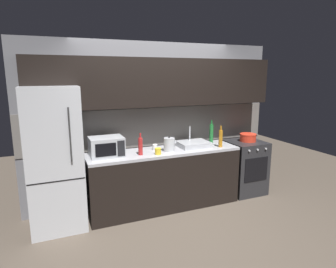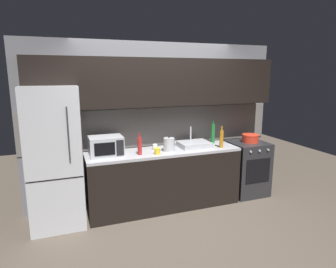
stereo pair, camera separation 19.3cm
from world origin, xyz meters
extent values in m
plane|color=#4C4238|center=(0.00, 0.00, 0.00)|extent=(10.00, 10.00, 0.00)
cube|color=slate|center=(0.00, 1.30, 1.25)|extent=(4.05, 0.10, 2.50)
cube|color=slate|center=(0.00, 1.25, 1.20)|extent=(4.05, 0.01, 0.60)
cube|color=black|center=(0.00, 1.08, 1.90)|extent=(3.73, 0.34, 0.70)
cube|color=black|center=(0.00, 0.90, 0.43)|extent=(2.31, 0.60, 0.86)
cube|color=#9E9EA3|center=(0.00, 0.90, 0.88)|extent=(2.31, 0.60, 0.04)
cube|color=#B7BABF|center=(-1.53, 0.90, 0.94)|extent=(0.68, 0.66, 1.88)
cube|color=black|center=(-1.53, 0.57, 0.75)|extent=(0.67, 0.00, 0.01)
cylinder|color=#333333|center=(-1.35, 0.55, 1.31)|extent=(0.02, 0.02, 0.66)
cube|color=#232326|center=(1.49, 0.90, 0.45)|extent=(0.60, 0.60, 0.90)
cube|color=black|center=(1.49, 0.60, 0.50)|extent=(0.45, 0.01, 0.40)
cylinder|color=#B2B2B7|center=(1.33, 0.59, 0.83)|extent=(0.03, 0.02, 0.03)
cylinder|color=#B2B2B7|center=(1.49, 0.59, 0.83)|extent=(0.03, 0.02, 0.03)
cylinder|color=#B2B2B7|center=(1.66, 0.59, 0.83)|extent=(0.03, 0.02, 0.03)
cube|color=#A8AAAF|center=(-0.85, 0.92, 1.04)|extent=(0.46, 0.34, 0.27)
cube|color=black|center=(-0.90, 0.75, 1.04)|extent=(0.28, 0.01, 0.18)
cube|color=black|center=(-0.69, 0.75, 1.04)|extent=(0.10, 0.01, 0.22)
cube|color=#ADAFB5|center=(0.51, 0.93, 0.94)|extent=(0.48, 0.38, 0.08)
cylinder|color=silver|center=(0.51, 1.06, 1.09)|extent=(0.02, 0.02, 0.22)
cylinder|color=#B7BABF|center=(0.05, 0.82, 1.00)|extent=(0.16, 0.16, 0.20)
sphere|color=black|center=(0.05, 0.82, 1.11)|extent=(0.02, 0.02, 0.02)
cone|color=#B7BABF|center=(0.15, 0.82, 1.04)|extent=(0.03, 0.03, 0.05)
cylinder|color=#A82323|center=(-0.40, 0.79, 1.02)|extent=(0.06, 0.06, 0.24)
cylinder|color=#A82323|center=(-0.40, 0.79, 1.18)|extent=(0.02, 0.02, 0.07)
cylinder|color=#1E6B2D|center=(0.91, 1.06, 1.05)|extent=(0.07, 0.07, 0.31)
cylinder|color=#1E6B2D|center=(0.91, 1.06, 1.24)|extent=(0.02, 0.02, 0.07)
cylinder|color=#B27019|center=(0.89, 0.74, 1.03)|extent=(0.06, 0.06, 0.27)
cylinder|color=#B27019|center=(0.89, 0.74, 1.20)|extent=(0.02, 0.02, 0.07)
cylinder|color=gold|center=(-0.16, 0.73, 0.95)|extent=(0.09, 0.09, 0.09)
cylinder|color=silver|center=(-0.12, 0.97, 0.94)|extent=(0.07, 0.07, 0.09)
cylinder|color=red|center=(1.54, 0.90, 0.96)|extent=(0.27, 0.27, 0.11)
cylinder|color=red|center=(1.54, 0.90, 1.02)|extent=(0.27, 0.27, 0.02)
camera|label=1|loc=(-1.60, -3.03, 2.03)|focal=31.27mm
camera|label=2|loc=(-1.42, -3.10, 2.03)|focal=31.27mm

